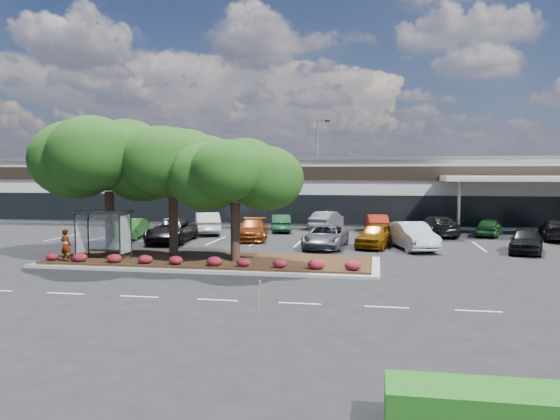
% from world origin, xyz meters
% --- Properties ---
extents(ground, '(160.00, 160.00, 0.00)m').
position_xyz_m(ground, '(0.00, 0.00, 0.00)').
color(ground, black).
rests_on(ground, ground).
extents(retail_store, '(80.40, 25.20, 6.25)m').
position_xyz_m(retail_store, '(0.06, 33.91, 3.15)').
color(retail_store, silver).
rests_on(retail_store, ground).
extents(landscape_island, '(18.00, 6.00, 0.26)m').
position_xyz_m(landscape_island, '(-2.00, 4.00, 0.12)').
color(landscape_island, '#A3A49E').
rests_on(landscape_island, ground).
extents(lane_markings, '(33.12, 20.06, 0.01)m').
position_xyz_m(lane_markings, '(-0.14, 10.42, 0.01)').
color(lane_markings, silver).
rests_on(lane_markings, ground).
extents(shrub_row, '(17.00, 0.80, 0.50)m').
position_xyz_m(shrub_row, '(-2.00, 1.90, 0.51)').
color(shrub_row, maroon).
rests_on(shrub_row, landscape_island).
extents(bus_shelter, '(2.75, 1.55, 2.59)m').
position_xyz_m(bus_shelter, '(-7.50, 2.95, 2.31)').
color(bus_shelter, black).
rests_on(bus_shelter, landscape_island).
extents(island_tree_west, '(7.20, 7.20, 7.89)m').
position_xyz_m(island_tree_west, '(-8.00, 4.50, 4.21)').
color(island_tree_west, '#143D0F').
rests_on(island_tree_west, landscape_island).
extents(island_tree_mid, '(6.60, 6.60, 7.32)m').
position_xyz_m(island_tree_mid, '(-4.50, 5.20, 3.92)').
color(island_tree_mid, '#143D0F').
rests_on(island_tree_mid, landscape_island).
extents(island_tree_east, '(5.80, 5.80, 6.50)m').
position_xyz_m(island_tree_east, '(-0.50, 3.70, 3.51)').
color(island_tree_east, '#143D0F').
rests_on(island_tree_east, landscape_island).
extents(hedge_south_east, '(6.00, 1.30, 0.90)m').
position_xyz_m(hedge_south_east, '(10.00, -13.50, 0.45)').
color(hedge_south_east, '#115418').
rests_on(hedge_south_east, ground).
extents(conifer_north_west, '(4.40, 4.40, 10.00)m').
position_xyz_m(conifer_north_west, '(-30.00, 46.00, 5.00)').
color(conifer_north_west, '#143D0F').
rests_on(conifer_north_west, ground).
extents(person_waiting, '(0.67, 0.50, 1.69)m').
position_xyz_m(person_waiting, '(-9.13, 1.87, 1.10)').
color(person_waiting, '#594C47').
rests_on(person_waiting, landscape_island).
extents(light_pole, '(1.43, 0.52, 9.95)m').
position_xyz_m(light_pole, '(1.28, 27.99, 4.41)').
color(light_pole, '#A3A49E').
rests_on(light_pole, ground).
extents(survey_stake, '(0.07, 0.14, 1.04)m').
position_xyz_m(survey_stake, '(2.69, -5.11, 0.67)').
color(survey_stake, tan).
rests_on(survey_stake, ground).
extents(car_0, '(2.07, 4.56, 1.45)m').
position_xyz_m(car_0, '(-11.00, 13.54, 0.73)').
color(car_0, '#1D5018').
rests_on(car_0, ground).
extents(car_1, '(3.44, 4.91, 1.55)m').
position_xyz_m(car_1, '(-8.14, 14.22, 0.78)').
color(car_1, silver).
rests_on(car_1, ground).
extents(car_2, '(3.10, 5.91, 1.59)m').
position_xyz_m(car_2, '(-7.34, 12.08, 0.79)').
color(car_2, black).
rests_on(car_2, ground).
extents(car_3, '(2.89, 5.45, 1.51)m').
position_xyz_m(car_3, '(-2.06, 14.39, 0.75)').
color(car_3, '#6F2C0B').
rests_on(car_3, ground).
extents(car_4, '(2.85, 5.48, 1.48)m').
position_xyz_m(car_4, '(3.57, 11.07, 0.74)').
color(car_4, '#505057').
rests_on(car_4, ground).
extents(car_5, '(2.99, 4.98, 1.59)m').
position_xyz_m(car_5, '(6.76, 11.94, 0.79)').
color(car_5, '#7A4506').
rests_on(car_5, ground).
extents(car_6, '(3.29, 5.53, 1.72)m').
position_xyz_m(car_6, '(9.05, 11.39, 0.86)').
color(car_6, silver).
rests_on(car_6, ground).
extents(car_7, '(3.02, 4.84, 1.54)m').
position_xyz_m(car_7, '(15.77, 11.07, 0.77)').
color(car_7, black).
rests_on(car_7, ground).
extents(car_10, '(3.54, 5.49, 1.71)m').
position_xyz_m(car_10, '(-6.47, 17.57, 0.85)').
color(car_10, '#B6B6B6').
rests_on(car_10, ground).
extents(car_11, '(2.39, 4.55, 1.43)m').
position_xyz_m(car_11, '(-0.98, 20.10, 0.71)').
color(car_11, '#184226').
rests_on(car_11, ground).
extents(car_12, '(2.92, 5.08, 1.58)m').
position_xyz_m(car_12, '(2.70, 22.47, 0.79)').
color(car_12, slate).
rests_on(car_12, ground).
extents(car_14, '(2.08, 4.65, 1.48)m').
position_xyz_m(car_14, '(6.79, 20.89, 0.74)').
color(car_14, maroon).
rests_on(car_14, ground).
extents(car_15, '(3.71, 5.77, 1.55)m').
position_xyz_m(car_15, '(11.27, 19.03, 0.78)').
color(car_15, black).
rests_on(car_15, ground).
extents(car_16, '(2.79, 4.37, 1.39)m').
position_xyz_m(car_16, '(15.30, 19.68, 0.69)').
color(car_16, '#1E4F22').
rests_on(car_16, ground).
extents(car_17, '(2.92, 5.38, 1.48)m').
position_xyz_m(car_17, '(19.57, 17.97, 0.74)').
color(car_17, black).
rests_on(car_17, ground).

